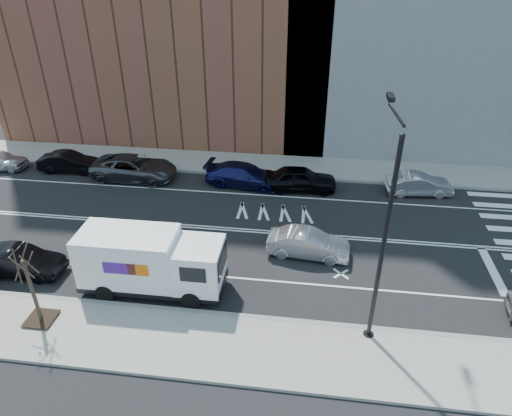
# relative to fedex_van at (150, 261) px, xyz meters

# --- Properties ---
(ground) EXTENTS (120.00, 120.00, 0.00)m
(ground) POSITION_rel_fedex_van_xyz_m (2.88, 5.60, -1.61)
(ground) COLOR black
(ground) RESTS_ON ground
(sidewalk_near) EXTENTS (44.00, 3.60, 0.15)m
(sidewalk_near) POSITION_rel_fedex_van_xyz_m (2.88, -3.20, -1.53)
(sidewalk_near) COLOR gray
(sidewalk_near) RESTS_ON ground
(sidewalk_far) EXTENTS (44.00, 3.60, 0.15)m
(sidewalk_far) POSITION_rel_fedex_van_xyz_m (2.88, 14.40, -1.53)
(sidewalk_far) COLOR gray
(sidewalk_far) RESTS_ON ground
(curb_near) EXTENTS (44.00, 0.25, 0.17)m
(curb_near) POSITION_rel_fedex_van_xyz_m (2.88, -1.40, -1.52)
(curb_near) COLOR gray
(curb_near) RESTS_ON ground
(curb_far) EXTENTS (44.00, 0.25, 0.17)m
(curb_far) POSITION_rel_fedex_van_xyz_m (2.88, 12.60, -1.52)
(curb_far) COLOR gray
(curb_far) RESTS_ON ground
(road_markings) EXTENTS (40.00, 8.60, 0.01)m
(road_markings) POSITION_rel_fedex_van_xyz_m (2.88, 5.60, -1.60)
(road_markings) COLOR white
(road_markings) RESTS_ON ground
(streetlight) EXTENTS (0.44, 4.02, 9.34)m
(streetlight) POSITION_rel_fedex_van_xyz_m (9.88, -1.31, 3.47)
(streetlight) COLOR black
(streetlight) RESTS_ON ground
(street_tree) EXTENTS (1.20, 1.20, 3.75)m
(street_tree) POSITION_rel_fedex_van_xyz_m (-4.12, -2.80, -0.16)
(street_tree) COLOR black
(street_tree) RESTS_ON ground
(fedex_van) EXTENTS (6.73, 2.44, 3.06)m
(fedex_van) POSITION_rel_fedex_van_xyz_m (0.00, 0.00, 0.00)
(fedex_van) COLOR black
(fedex_van) RESTS_ON ground
(far_parked_b) EXTENTS (4.32, 1.63, 1.41)m
(far_parked_b) POSITION_rel_fedex_van_xyz_m (-10.13, 11.68, -0.90)
(far_parked_b) COLOR black
(far_parked_b) RESTS_ON ground
(far_parked_c) EXTENTS (5.89, 2.80, 1.62)m
(far_parked_c) POSITION_rel_fedex_van_xyz_m (-5.12, 11.20, -0.80)
(far_parked_c) COLOR #47494E
(far_parked_c) RESTS_ON ground
(far_parked_d) EXTENTS (5.39, 2.67, 1.51)m
(far_parked_d) POSITION_rel_fedex_van_xyz_m (2.59, 11.19, -0.86)
(far_parked_d) COLOR #161A4F
(far_parked_d) RESTS_ON ground
(far_parked_e) EXTENTS (4.85, 2.23, 1.61)m
(far_parked_e) POSITION_rel_fedex_van_xyz_m (6.41, 11.01, -0.80)
(far_parked_e) COLOR black
(far_parked_e) RESTS_ON ground
(far_parked_f) EXTENTS (4.35, 1.91, 1.39)m
(far_parked_f) POSITION_rel_fedex_van_xyz_m (14.08, 11.45, -0.91)
(far_parked_f) COLOR #B9B9BE
(far_parked_f) RESTS_ON ground
(driving_sedan) EXTENTS (4.38, 1.83, 1.41)m
(driving_sedan) POSITION_rel_fedex_van_xyz_m (7.17, 3.69, -0.90)
(driving_sedan) COLOR #BBBBC1
(driving_sedan) RESTS_ON ground
(near_parked_rear_a) EXTENTS (4.32, 1.52, 1.42)m
(near_parked_rear_a) POSITION_rel_fedex_van_xyz_m (-6.88, 0.27, -0.90)
(near_parked_rear_a) COLOR black
(near_parked_rear_a) RESTS_ON ground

